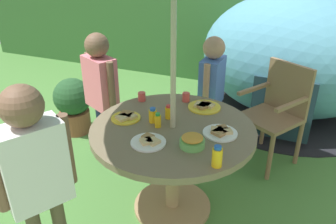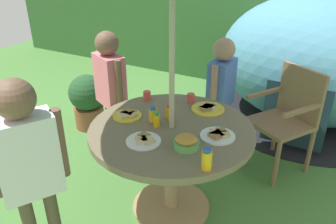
{
  "view_description": "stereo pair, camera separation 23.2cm",
  "coord_description": "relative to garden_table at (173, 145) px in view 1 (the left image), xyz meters",
  "views": [
    {
      "loc": [
        0.72,
        -1.86,
        1.83
      ],
      "look_at": [
        -0.06,
        0.06,
        0.79
      ],
      "focal_mm": 35.82,
      "sensor_mm": 36.0,
      "label": 1
    },
    {
      "loc": [
        0.93,
        -1.76,
        1.83
      ],
      "look_at": [
        -0.06,
        0.06,
        0.79
      ],
      "focal_mm": 35.82,
      "sensor_mm": 36.0,
      "label": 2
    }
  ],
  "objects": [
    {
      "name": "child_in_pink_shirt",
      "position": [
        -0.83,
        0.41,
        0.2
      ],
      "size": [
        0.37,
        0.29,
        1.19
      ],
      "rotation": [
        0.0,
        0.0,
        -0.46
      ],
      "color": "navy",
      "rests_on": "ground_plane"
    },
    {
      "name": "child_in_white_shirt",
      "position": [
        -0.46,
        -0.8,
        0.24
      ],
      "size": [
        0.32,
        0.38,
        1.25
      ],
      "rotation": [
        0.0,
        0.0,
        1.05
      ],
      "color": "brown",
      "rests_on": "ground_plane"
    },
    {
      "name": "juice_bottle_far_left",
      "position": [
        -0.16,
        0.02,
        0.2
      ],
      "size": [
        0.06,
        0.06,
        0.11
      ],
      "color": "yellow",
      "rests_on": "garden_table"
    },
    {
      "name": "ground_plane",
      "position": [
        0.0,
        0.0,
        -0.57
      ],
      "size": [
        10.0,
        10.0,
        0.02
      ],
      "primitive_type": "cube",
      "color": "#477A38"
    },
    {
      "name": "plate_mid_left",
      "position": [
        -0.07,
        -0.25,
        0.16
      ],
      "size": [
        0.22,
        0.22,
        0.03
      ],
      "color": "white",
      "rests_on": "garden_table"
    },
    {
      "name": "plate_near_left",
      "position": [
        0.32,
        0.03,
        0.16
      ],
      "size": [
        0.23,
        0.23,
        0.03
      ],
      "color": "white",
      "rests_on": "garden_table"
    },
    {
      "name": "child_in_blue_shirt",
      "position": [
        0.03,
        0.88,
        0.16
      ],
      "size": [
        0.19,
        0.39,
        1.14
      ],
      "rotation": [
        0.0,
        0.0,
        -1.61
      ],
      "color": "navy",
      "rests_on": "ground_plane"
    },
    {
      "name": "garden_table",
      "position": [
        0.0,
        0.0,
        0.0
      ],
      "size": [
        1.13,
        1.13,
        0.71
      ],
      "color": "tan",
      "rests_on": "ground_plane"
    },
    {
      "name": "cup_near",
      "position": [
        -0.39,
        0.31,
        0.18
      ],
      "size": [
        0.06,
        0.06,
        0.07
      ],
      "primitive_type": "cylinder",
      "color": "#E04C47",
      "rests_on": "garden_table"
    },
    {
      "name": "juice_bottle_center_front",
      "position": [
        -0.08,
        0.11,
        0.2
      ],
      "size": [
        0.05,
        0.05,
        0.1
      ],
      "color": "yellow",
      "rests_on": "garden_table"
    },
    {
      "name": "juice_bottle_near_right",
      "position": [
        -0.1,
        -0.04,
        0.2
      ],
      "size": [
        0.04,
        0.04,
        0.11
      ],
      "color": "yellow",
      "rests_on": "garden_table"
    },
    {
      "name": "cup_far",
      "position": [
        -0.06,
        0.43,
        0.18
      ],
      "size": [
        0.06,
        0.06,
        0.07
      ],
      "primitive_type": "cylinder",
      "color": "#E04C47",
      "rests_on": "garden_table"
    },
    {
      "name": "dome_tent",
      "position": [
        0.66,
        2.13,
        0.13
      ],
      "size": [
        2.16,
        2.16,
        1.4
      ],
      "rotation": [
        0.0,
        0.0,
        -0.02
      ],
      "color": "teal",
      "rests_on": "ground_plane"
    },
    {
      "name": "hedge_backdrop",
      "position": [
        0.0,
        3.02,
        0.3
      ],
      "size": [
        9.0,
        0.7,
        1.72
      ],
      "primitive_type": "cube",
      "color": "#33602D",
      "rests_on": "ground_plane"
    },
    {
      "name": "plate_back_edge",
      "position": [
        0.11,
        0.37,
        0.16
      ],
      "size": [
        0.25,
        0.25,
        0.03
      ],
      "color": "yellow",
      "rests_on": "garden_table"
    },
    {
      "name": "plate_front_edge",
      "position": [
        -0.36,
        -0.01,
        0.16
      ],
      "size": [
        0.21,
        0.21,
        0.03
      ],
      "color": "yellow",
      "rests_on": "garden_table"
    },
    {
      "name": "potted_plant",
      "position": [
        -1.41,
        0.72,
        -0.24
      ],
      "size": [
        0.39,
        0.39,
        0.6
      ],
      "color": "brown",
      "rests_on": "ground_plane"
    },
    {
      "name": "snack_bowl",
      "position": [
        0.2,
        -0.18,
        0.19
      ],
      "size": [
        0.16,
        0.16,
        0.08
      ],
      "color": "#66B259",
      "rests_on": "garden_table"
    },
    {
      "name": "wooden_chair",
      "position": [
        0.61,
        0.98,
        -0.04
      ],
      "size": [
        0.61,
        0.61,
        0.92
      ],
      "rotation": [
        0.0,
        0.0,
        -0.56
      ],
      "color": "brown",
      "rests_on": "ground_plane"
    },
    {
      "name": "juice_bottle_far_right",
      "position": [
        0.39,
        -0.32,
        0.21
      ],
      "size": [
        0.06,
        0.06,
        0.13
      ],
      "color": "yellow",
      "rests_on": "garden_table"
    }
  ]
}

